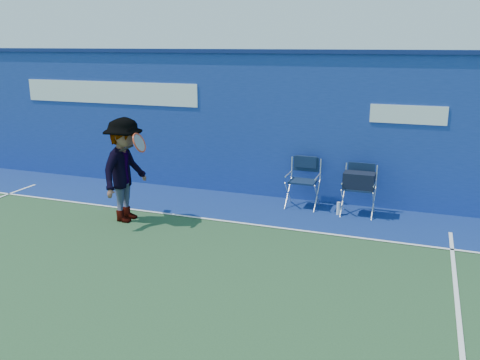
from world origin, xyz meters
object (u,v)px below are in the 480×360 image
(directors_chair_left, at_px, (303,191))
(water_bottle, at_px, (338,209))
(tennis_player, at_px, (125,170))
(directors_chair_right, at_px, (358,195))

(directors_chair_left, xyz_separation_m, water_bottle, (0.77, -0.26, -0.20))
(water_bottle, distance_m, tennis_player, 4.08)
(directors_chair_left, distance_m, directors_chair_right, 1.12)
(directors_chair_left, relative_size, tennis_player, 0.52)
(directors_chair_left, distance_m, tennis_player, 3.51)
(directors_chair_left, bearing_deg, tennis_player, -146.72)
(directors_chair_right, xyz_separation_m, water_bottle, (-0.34, -0.14, -0.28))
(water_bottle, bearing_deg, tennis_player, -155.96)
(directors_chair_left, xyz_separation_m, tennis_player, (-2.88, -1.89, 0.63))
(directors_chair_left, relative_size, directors_chair_right, 1.03)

